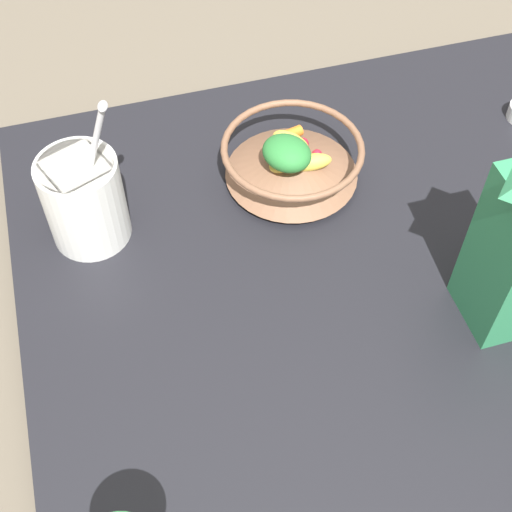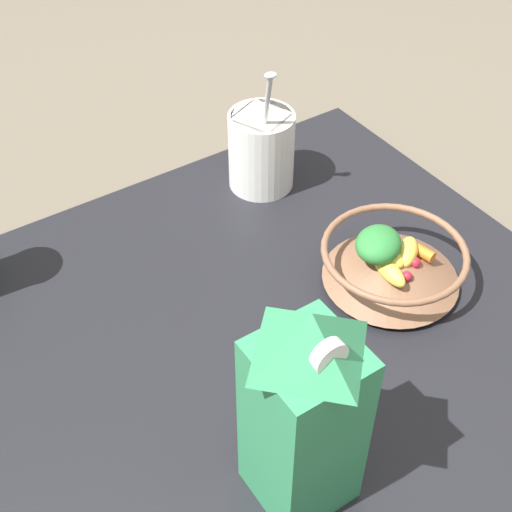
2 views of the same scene
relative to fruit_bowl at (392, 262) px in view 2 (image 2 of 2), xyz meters
name	(u,v)px [view 2 (image 2 of 2)]	position (x,y,z in m)	size (l,w,h in m)	color
ground_plane	(278,395)	(-0.23, -0.05, -0.08)	(6.00, 6.00, 0.00)	#665B4C
countertop	(279,386)	(-0.23, -0.05, -0.06)	(0.91, 0.91, 0.04)	black
fruit_bowl	(392,262)	(0.00, 0.00, 0.00)	(0.20, 0.20, 0.09)	brown
milk_carton	(304,410)	(-0.29, -0.18, 0.10)	(0.10, 0.10, 0.28)	#338C59
yogurt_tub	(261,147)	(-0.02, 0.29, 0.03)	(0.11, 0.11, 0.23)	white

